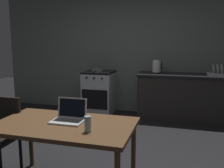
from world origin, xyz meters
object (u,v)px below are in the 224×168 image
dish_rack (217,73)px  chair (1,131)px  laptop (69,117)px  electric_kettle (157,67)px  stove_oven (99,92)px  dining_table (65,130)px  frying_pan (97,70)px  drinking_glass (88,124)px

dish_rack → chair: bearing=-133.9°
laptop → electric_kettle: (0.60, 2.71, 0.26)m
stove_oven → dish_rack: (2.30, 0.00, 0.50)m
laptop → dining_table: bearing=-113.4°
dining_table → laptop: 0.14m
frying_pan → dish_rack: (2.33, 0.03, 0.02)m
dining_table → frying_pan: (-0.61, 2.75, 0.28)m
laptop → electric_kettle: size_ratio=1.23×
laptop → drinking_glass: size_ratio=2.15×
chair → drinking_glass: (1.16, -0.27, 0.28)m
chair → electric_kettle: (1.47, 2.68, 0.51)m
stove_oven → frying_pan: size_ratio=2.15×
chair → frying_pan: size_ratio=2.12×
chair → dish_rack: (2.57, 2.68, 0.44)m
stove_oven → dish_rack: size_ratio=2.64×
dining_table → dish_rack: size_ratio=4.09×
frying_pan → laptop: bearing=-76.9°
laptop → frying_pan: size_ratio=0.77×
stove_oven → chair: bearing=-95.9°
frying_pan → drinking_glass: frying_pan is taller
electric_kettle → laptop: bearing=-102.5°
laptop → dish_rack: dish_rack is taller
laptop → stove_oven: bearing=89.9°
frying_pan → stove_oven: bearing=37.1°
electric_kettle → frying_pan: (-1.22, -0.03, -0.10)m
drinking_glass → laptop: bearing=141.0°
frying_pan → dish_rack: 2.33m
dining_table → drinking_glass: (0.31, -0.17, 0.14)m
dish_rack → electric_kettle: bearing=-180.0°
laptop → frying_pan: 2.75m
dining_table → laptop: (0.02, 0.08, 0.11)m
dining_table → drinking_glass: drinking_glass is taller
drinking_glass → dish_rack: size_ratio=0.44×
frying_pan → drinking_glass: (0.92, -2.92, -0.14)m
laptop → dish_rack: 3.21m
electric_kettle → dish_rack: size_ratio=0.77×
dish_rack → laptop: bearing=-122.3°
dining_table → laptop: size_ratio=4.35×
dining_table → dish_rack: (1.72, 2.78, 0.30)m
chair → dish_rack: size_ratio=2.60×
frying_pan → dish_rack: bearing=0.7°
drinking_glass → dish_rack: (1.41, 2.95, 0.16)m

